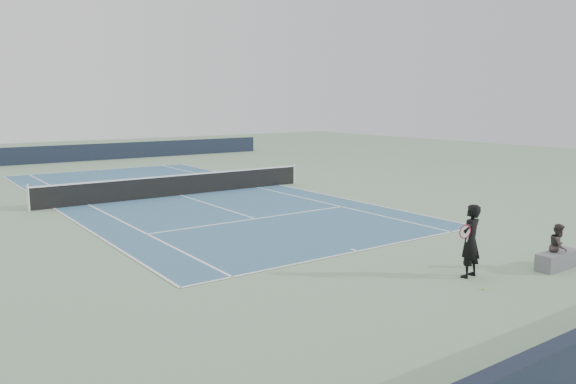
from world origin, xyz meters
TOP-DOWN VIEW (x-y plane):
  - ground at (0.00, 0.00)m, footprint 80.00×80.00m
  - court_surface at (0.00, 0.00)m, footprint 10.97×23.77m
  - tennis_net at (0.00, 0.00)m, footprint 12.90×0.10m
  - windscreen_far at (0.00, 17.88)m, footprint 30.00×0.25m
  - tennis_player at (0.61, -15.18)m, footprint 0.82×0.58m
  - tennis_ball at (0.08, -15.98)m, footprint 0.06×0.06m
  - spectator_bench at (3.03, -16.06)m, footprint 1.44×0.84m

SIDE VIEW (x-z plane):
  - ground at x=0.00m, z-range 0.00..0.00m
  - court_surface at x=0.00m, z-range 0.00..0.01m
  - tennis_ball at x=0.08m, z-range 0.00..0.06m
  - spectator_bench at x=3.03m, z-range -0.18..1.00m
  - tennis_net at x=0.00m, z-range -0.03..1.04m
  - windscreen_far at x=0.00m, z-range 0.00..1.20m
  - tennis_player at x=0.61m, z-range 0.00..1.80m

